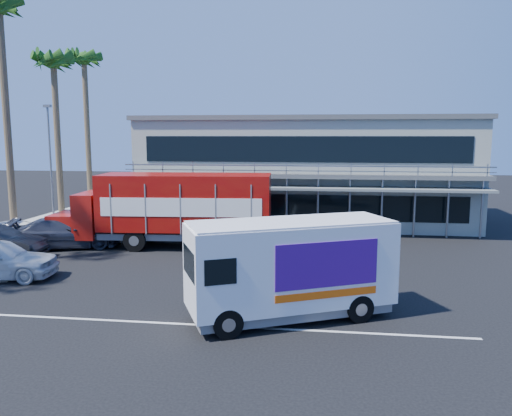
# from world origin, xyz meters

# --- Properties ---
(ground) EXTENTS (120.00, 120.00, 0.00)m
(ground) POSITION_xyz_m (0.00, 0.00, 0.00)
(ground) COLOR black
(ground) RESTS_ON ground
(building) EXTENTS (22.40, 12.00, 7.30)m
(building) POSITION_xyz_m (3.00, 14.94, 3.66)
(building) COLOR #A2AA9B
(building) RESTS_ON ground
(palm_d) EXTENTS (2.80, 2.80, 14.75)m
(palm_d) POSITION_xyz_m (-15.20, 8.00, 12.80)
(palm_d) COLOR brown
(palm_d) RESTS_ON ground
(palm_e) EXTENTS (2.80, 2.80, 12.25)m
(palm_e) POSITION_xyz_m (-14.70, 13.00, 10.57)
(palm_e) COLOR brown
(palm_e) RESTS_ON ground
(palm_f) EXTENTS (2.80, 2.80, 13.25)m
(palm_f) POSITION_xyz_m (-15.10, 18.50, 11.47)
(palm_f) COLOR brown
(palm_f) RESTS_ON ground
(light_pole_far) EXTENTS (0.50, 0.25, 8.09)m
(light_pole_far) POSITION_xyz_m (-14.20, 11.00, 4.50)
(light_pole_far) COLOR gray
(light_pole_far) RESTS_ON ground
(red_truck) EXTENTS (11.99, 3.58, 3.98)m
(red_truck) POSITION_xyz_m (-3.91, 4.94, 2.19)
(red_truck) COLOR #A3130D
(red_truck) RESTS_ON ground
(white_van) EXTENTS (7.07, 4.93, 3.29)m
(white_van) POSITION_xyz_m (3.18, -5.00, 1.74)
(white_van) COLOR white
(white_van) RESTS_ON ground
(parked_car_c) EXTENTS (5.18, 3.35, 1.33)m
(parked_car_c) POSITION_xyz_m (-12.50, 4.40, 0.66)
(parked_car_c) COLOR #BCBCBE
(parked_car_c) RESTS_ON ground
(parked_car_d) EXTENTS (6.13, 4.09, 1.65)m
(parked_car_d) POSITION_xyz_m (-9.50, 4.00, 0.82)
(parked_car_d) COLOR #313341
(parked_car_d) RESTS_ON ground
(parked_car_e) EXTENTS (4.47, 3.06, 1.41)m
(parked_car_e) POSITION_xyz_m (-9.50, 9.67, 0.71)
(parked_car_e) COLOR gray
(parked_car_e) RESTS_ON ground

